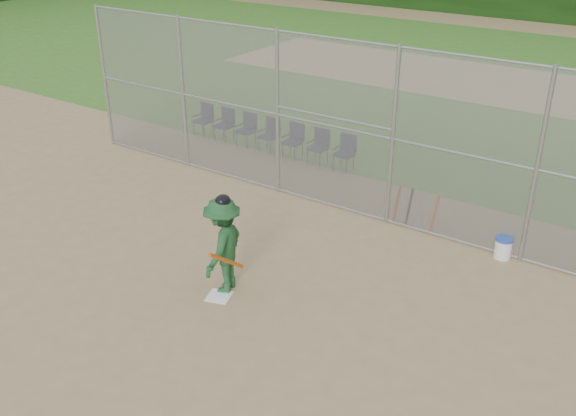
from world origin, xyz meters
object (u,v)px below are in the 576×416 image
Objects in this scene: home_plate at (219,296)px; chair_0 at (203,120)px; water_cooler at (503,248)px; batter_at_plate at (223,245)px.

chair_0 is (-6.04, 6.53, 0.47)m from home_plate.
chair_0 is at bearing 167.66° from water_cooler.
batter_at_plate is at bearing -133.98° from water_cooler.
batter_at_plate is 2.04× the size of chair_0.
water_cooler is 10.15m from chair_0.
chair_0 is at bearing 133.65° from batter_at_plate.
water_cooler is (3.87, 4.36, 0.22)m from home_plate.
chair_0 is at bearing 132.77° from home_plate.
chair_0 reaches higher than water_cooler.
batter_at_plate is 5.73m from water_cooler.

